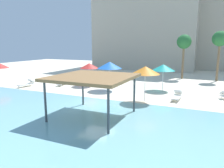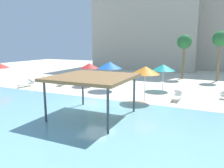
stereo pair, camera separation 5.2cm
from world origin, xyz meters
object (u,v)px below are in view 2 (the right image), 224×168
Objects in this scene: beach_umbrella_teal_4 at (163,68)px; lounge_chair_5 at (177,96)px; beach_umbrella_blue_3 at (110,65)px; beach_umbrella_red_0 at (89,66)px; lounge_chair_0 at (27,84)px; palm_tree_1 at (184,43)px; shade_pavilion at (93,78)px; palm_tree_0 at (220,40)px; beach_umbrella_orange_2 at (145,70)px; lounge_chair_4 at (63,82)px.

lounge_chair_5 is at bearing -60.88° from beach_umbrella_teal_4.
lounge_chair_5 is (6.91, -1.32, -2.22)m from beach_umbrella_blue_3.
lounge_chair_0 is (-6.06, -3.41, -1.93)m from beach_umbrella_red_0.
palm_tree_1 is at bearing 46.82° from beach_umbrella_red_0.
beach_umbrella_blue_3 is at bearing 108.01° from shade_pavilion.
palm_tree_1 is at bearing 138.75° from lounge_chair_0.
beach_umbrella_blue_3 is at bearing -98.67° from lounge_chair_5.
shade_pavilion is 1.67× the size of beach_umbrella_blue_3.
palm_tree_0 is 4.29m from palm_tree_1.
palm_tree_1 is (-4.27, 0.21, -0.33)m from palm_tree_0.
beach_umbrella_orange_2 is at bearing -94.99° from beach_umbrella_teal_4.
beach_umbrella_orange_2 is 3.63m from lounge_chair_5.
lounge_chair_4 is at bearing -169.89° from beach_umbrella_teal_4.
beach_umbrella_teal_4 is at bearing -148.74° from lounge_chair_5.
palm_tree_0 is at bearing 131.44° from lounge_chair_0.
lounge_chair_4 is at bearing -161.08° from beach_umbrella_red_0.
beach_umbrella_orange_2 is 13.90m from lounge_chair_0.
lounge_chair_4 is (3.05, 2.38, 0.00)m from lounge_chair_0.
palm_tree_1 is (9.00, 9.60, 2.59)m from beach_umbrella_red_0.
shade_pavilion is at bearing 71.66° from lounge_chair_0.
lounge_chair_5 is at bearing -105.52° from palm_tree_0.
beach_umbrella_blue_3 is at bearing 74.76° from lounge_chair_4.
palm_tree_0 is (5.63, 13.48, 2.60)m from beach_umbrella_orange_2.
lounge_chair_5 is 13.22m from palm_tree_0.
palm_tree_0 reaches higher than beach_umbrella_orange_2.
shade_pavilion is 2.43× the size of lounge_chair_4.
palm_tree_0 is at bearing 166.61° from lounge_chair_5.
beach_umbrella_blue_3 is (-2.62, 8.07, 0.01)m from shade_pavilion.
palm_tree_0 is (7.58, 18.60, 2.64)m from shade_pavilion.
lounge_chair_4 is at bearing -94.17° from lounge_chair_5.
palm_tree_0 is at bearing 67.32° from beach_umbrella_orange_2.
beach_umbrella_orange_2 is at bearing -95.70° from palm_tree_1.
lounge_chair_4 is 16.67m from palm_tree_1.
beach_umbrella_teal_4 is 14.93m from lounge_chair_0.
shade_pavilion reaches higher than lounge_chair_0.
beach_umbrella_blue_3 is 5.44m from beach_umbrella_teal_4.
lounge_chair_0 and lounge_chair_4 have the same top height.
shade_pavilion is at bearing -30.29° from lounge_chair_5.
shade_pavilion reaches higher than lounge_chair_5.
palm_tree_0 reaches higher than palm_tree_1.
lounge_chair_4 is at bearing -147.40° from palm_tree_0.
shade_pavilion is 1.88× the size of beach_umbrella_red_0.
beach_umbrella_blue_3 is at bearing 147.14° from beach_umbrella_orange_2.
palm_tree_1 reaches higher than beach_umbrella_orange_2.
palm_tree_1 is (5.94, 10.74, 2.30)m from beach_umbrella_blue_3.
palm_tree_0 is (10.20, 10.53, 2.63)m from beach_umbrella_blue_3.
shade_pavilion is 19.24m from palm_tree_1.
lounge_chair_0 is 16.07m from lounge_chair_5.
lounge_chair_4 is 0.33× the size of palm_tree_1.
palm_tree_0 is (13.27, 9.38, 2.92)m from beach_umbrella_red_0.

